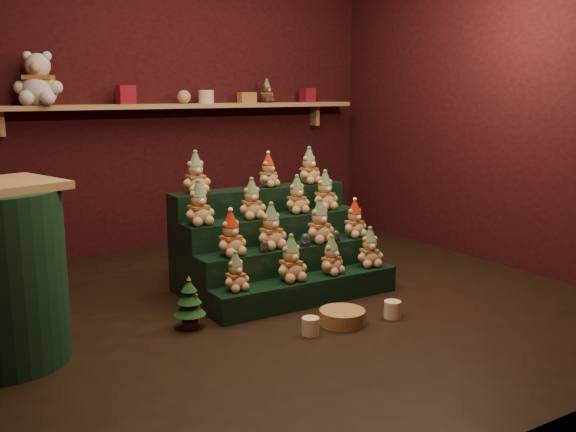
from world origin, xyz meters
TOP-DOWN VIEW (x-y plane):
  - ground at (0.00, 0.00)m, footprint 4.00×4.00m
  - back_wall at (0.00, 2.05)m, footprint 4.00×0.10m
  - front_wall at (0.00, -2.05)m, footprint 4.00×0.10m
  - right_wall at (2.05, 0.00)m, footprint 0.10×4.00m
  - back_shelf at (0.00, 1.87)m, footprint 3.60×0.26m
  - riser_tier_front at (0.07, -0.09)m, footprint 1.40×0.22m
  - riser_tier_midfront at (0.07, 0.13)m, footprint 1.40×0.22m
  - riser_tier_midback at (0.07, 0.35)m, footprint 1.40×0.22m
  - riser_tier_back at (0.07, 0.57)m, footprint 1.40×0.22m
  - teddy_0 at (-0.47, -0.08)m, footprint 0.19×0.18m
  - teddy_1 at (-0.06, -0.08)m, footprint 0.22×0.20m
  - teddy_2 at (0.27, -0.09)m, footprint 0.23×0.22m
  - teddy_3 at (0.62, -0.08)m, footprint 0.24×0.22m
  - teddy_4 at (-0.41, 0.12)m, footprint 0.24×0.22m
  - teddy_5 at (-0.08, 0.14)m, footprint 0.23×0.21m
  - teddy_6 at (0.30, 0.11)m, footprint 0.23×0.21m
  - teddy_7 at (0.63, 0.12)m, footprint 0.21×0.19m
  - teddy_8 at (-0.53, 0.35)m, footprint 0.23×0.21m
  - teddy_9 at (-0.12, 0.35)m, footprint 0.21×0.20m
  - teddy_10 at (0.27, 0.36)m, footprint 0.20×0.18m
  - teddy_11 at (0.53, 0.36)m, footprint 0.21×0.19m
  - teddy_12 at (-0.45, 0.57)m, footprint 0.21×0.19m
  - teddy_13 at (0.15, 0.57)m, footprint 0.23×0.22m
  - teddy_14 at (0.51, 0.56)m, footprint 0.23×0.22m
  - snow_globe_a at (-0.18, 0.07)m, footprint 0.06×0.06m
  - snow_globe_b at (0.15, 0.07)m, footprint 0.07×0.07m
  - snow_globe_c at (0.42, 0.07)m, footprint 0.06×0.06m
  - mini_christmas_tree at (-0.81, -0.10)m, footprint 0.20×0.20m
  - mug_left at (-0.24, -0.58)m, footprint 0.11×0.11m
  - mug_right at (0.37, -0.62)m, footprint 0.11×0.11m
  - wicker_basket at (0.03, -0.54)m, footprint 0.34×0.34m
  - white_bear at (-1.21, 1.84)m, footprint 0.48×0.46m
  - brown_bear at (0.87, 1.84)m, footprint 0.19×0.18m
  - gift_tin_red_a at (-0.51, 1.85)m, footprint 0.14×0.14m
  - gift_tin_cream at (0.24, 1.85)m, footprint 0.14×0.14m
  - gift_tin_red_b at (1.35, 1.85)m, footprint 0.12×0.12m
  - shelf_plush_ball at (0.02, 1.85)m, footprint 0.12×0.12m
  - scarf_gift_box at (0.66, 1.85)m, footprint 0.16×0.10m

SIDE VIEW (x-z plane):
  - ground at x=0.00m, z-range 0.00..0.00m
  - wicker_basket at x=0.03m, z-range 0.00..0.09m
  - mug_left at x=-0.24m, z-range 0.00..0.11m
  - mug_right at x=0.37m, z-range 0.00..0.11m
  - riser_tier_front at x=0.07m, z-range 0.00..0.18m
  - mini_christmas_tree at x=-0.81m, z-range 0.00..0.33m
  - riser_tier_midfront at x=0.07m, z-range 0.00..0.36m
  - riser_tier_midback at x=0.07m, z-range 0.00..0.54m
  - teddy_0 at x=-0.47m, z-range 0.18..0.43m
  - teddy_2 at x=0.27m, z-range 0.18..0.44m
  - teddy_3 at x=0.62m, z-range 0.18..0.46m
  - teddy_1 at x=-0.06m, z-range 0.18..0.48m
  - riser_tier_back at x=0.07m, z-range 0.00..0.72m
  - snow_globe_a at x=-0.18m, z-range 0.36..0.44m
  - snow_globe_c at x=0.42m, z-range 0.36..0.45m
  - snow_globe_b at x=0.15m, z-range 0.36..0.45m
  - teddy_7 at x=0.63m, z-range 0.36..0.63m
  - teddy_4 at x=-0.41m, z-range 0.36..0.65m
  - teddy_6 at x=0.30m, z-range 0.36..0.67m
  - teddy_5 at x=-0.08m, z-range 0.36..0.67m
  - teddy_10 at x=0.27m, z-range 0.54..0.81m
  - teddy_9 at x=-0.12m, z-range 0.54..0.82m
  - teddy_11 at x=0.53m, z-range 0.54..0.83m
  - teddy_8 at x=-0.53m, z-range 0.54..0.84m
  - teddy_13 at x=0.15m, z-range 0.72..0.97m
  - teddy_14 at x=0.51m, z-range 0.72..0.99m
  - teddy_12 at x=-0.45m, z-range 0.72..1.01m
  - back_shelf at x=0.00m, z-range 1.17..1.41m
  - scarf_gift_box at x=0.66m, z-range 1.32..1.42m
  - gift_tin_cream at x=0.24m, z-range 1.32..1.44m
  - shelf_plush_ball at x=0.02m, z-range 1.32..1.44m
  - gift_tin_red_b at x=1.35m, z-range 1.32..1.46m
  - back_wall at x=0.00m, z-range 0.00..2.80m
  - front_wall at x=0.00m, z-range 0.00..2.80m
  - right_wall at x=2.05m, z-range 0.00..2.80m
  - gift_tin_red_a at x=-0.51m, z-range 1.32..1.48m
  - brown_bear at x=0.87m, z-range 1.32..1.54m
  - white_bear at x=-1.21m, z-range 1.32..1.85m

